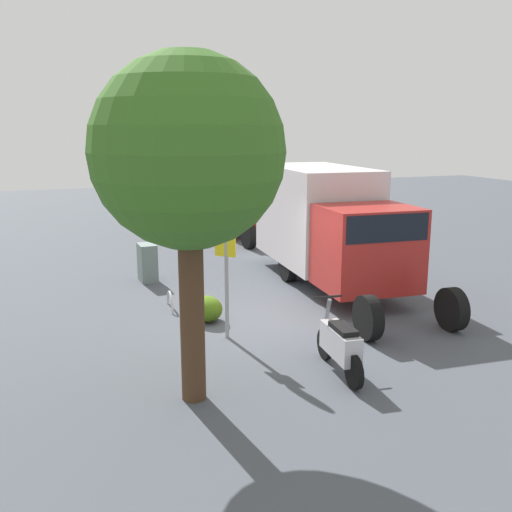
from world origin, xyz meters
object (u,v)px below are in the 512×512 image
object	(u,v)px
street_tree	(188,154)
bike_rack_hoop	(170,309)
utility_cabinet	(148,263)
motorcycle	(340,345)
box_truck_far	(229,190)
stop_sign	(226,243)
box_truck_near	(329,222)

from	to	relation	value
street_tree	bike_rack_hoop	world-z (taller)	street_tree
bike_rack_hoop	utility_cabinet	bearing A→B (deg)	1.05
motorcycle	street_tree	bearing A→B (deg)	96.17
street_tree	box_truck_far	bearing A→B (deg)	-19.56
stop_sign	utility_cabinet	xyz separation A→B (m)	(4.87, 0.72, -1.42)
street_tree	bike_rack_hoop	xyz separation A→B (m)	(4.55, -0.58, -3.72)
box_truck_far	motorcycle	bearing A→B (deg)	-14.09
stop_sign	utility_cabinet	distance (m)	5.12
stop_sign	street_tree	distance (m)	3.20
box_truck_far	utility_cabinet	bearing A→B (deg)	-35.92
bike_rack_hoop	motorcycle	bearing A→B (deg)	-156.55
street_tree	utility_cabinet	world-z (taller)	street_tree
street_tree	utility_cabinet	bearing A→B (deg)	-4.25
motorcycle	box_truck_far	bearing A→B (deg)	-5.01
stop_sign	box_truck_far	bearing A→B (deg)	-17.78
box_truck_far	street_tree	distance (m)	15.66
box_truck_far	bike_rack_hoop	xyz separation A→B (m)	(-10.06, 4.61, -1.56)
bike_rack_hoop	stop_sign	bearing A→B (deg)	-163.14
bike_rack_hoop	box_truck_far	bearing A→B (deg)	-24.61
box_truck_near	motorcycle	world-z (taller)	box_truck_near
motorcycle	stop_sign	xyz separation A→B (m)	(2.29, 1.28, 1.41)
motorcycle	utility_cabinet	xyz separation A→B (m)	(7.16, 2.00, -0.01)
utility_cabinet	motorcycle	bearing A→B (deg)	-164.36
motorcycle	stop_sign	distance (m)	2.98
stop_sign	street_tree	world-z (taller)	street_tree
box_truck_near	stop_sign	distance (m)	4.81
utility_cabinet	street_tree	bearing A→B (deg)	175.75
box_truck_far	utility_cabinet	world-z (taller)	box_truck_far
box_truck_far	bike_rack_hoop	world-z (taller)	box_truck_far
street_tree	bike_rack_hoop	distance (m)	5.91
street_tree	utility_cabinet	distance (m)	7.90
box_truck_far	bike_rack_hoop	bearing A→B (deg)	-28.38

